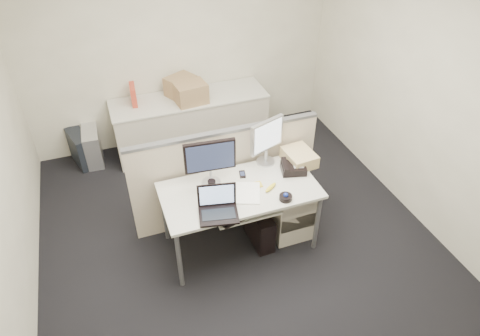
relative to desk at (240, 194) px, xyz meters
name	(u,v)px	position (x,y,z in m)	size (l,w,h in m)	color
floor	(240,242)	(0.00, 0.00, -0.67)	(4.00, 4.50, 0.01)	black
wall_back	(179,43)	(0.00, 2.25, 0.69)	(4.00, 0.02, 2.70)	beige
wall_right	(429,97)	(2.00, 0.00, 0.69)	(0.02, 4.50, 2.70)	beige
desk	(240,194)	(0.00, 0.00, 0.00)	(1.50, 0.75, 0.73)	white
keyboard_tray	(246,210)	(0.00, -0.18, -0.04)	(0.62, 0.32, 0.02)	white
drawer_pedestal	(287,204)	(0.55, 0.05, -0.34)	(0.40, 0.55, 0.65)	#BDB1A1
cubicle_partition	(225,177)	(0.00, 0.45, -0.11)	(2.00, 0.06, 1.10)	#BCAE95
back_counter	(191,123)	(0.00, 1.93, -0.30)	(2.00, 0.60, 0.72)	#BDB1A1
monitor_main	(210,163)	(-0.23, 0.18, 0.31)	(0.48, 0.19, 0.48)	black
monitor_small	(266,142)	(0.40, 0.32, 0.31)	(0.40, 0.20, 0.49)	#B7B7BC
laptop	(218,205)	(-0.30, -0.28, 0.20)	(0.35, 0.26, 0.26)	black
trackball	(286,197)	(0.35, -0.28, 0.09)	(0.12, 0.12, 0.05)	black
desk_phone	(293,168)	(0.60, 0.08, 0.10)	(0.24, 0.20, 0.08)	black
paper_stack	(247,193)	(0.04, -0.08, 0.07)	(0.24, 0.31, 0.01)	white
sticky_pad	(257,185)	(0.18, 0.00, 0.07)	(0.09, 0.09, 0.01)	gold
travel_mug	(212,188)	(-0.27, 0.02, 0.14)	(0.07, 0.07, 0.15)	black
banana	(271,187)	(0.28, -0.09, 0.08)	(0.17, 0.04, 0.04)	yellow
cellphone	(242,174)	(0.10, 0.20, 0.07)	(0.06, 0.11, 0.01)	black
manila_folders	(299,157)	(0.72, 0.20, 0.13)	(0.27, 0.35, 0.13)	tan
keyboard	(243,212)	(-0.05, -0.22, -0.02)	(0.50, 0.18, 0.03)	black
pc_tower_desk	(260,227)	(0.20, -0.05, -0.47)	(0.17, 0.43, 0.40)	black
pc_tower_spare_dark	(81,149)	(-1.45, 2.03, -0.44)	(0.19, 0.47, 0.44)	black
pc_tower_spare_silver	(93,146)	(-1.30, 2.03, -0.44)	(0.20, 0.49, 0.46)	#B7B7BC
cardboard_box_left	(181,87)	(-0.07, 2.05, 0.19)	(0.36, 0.27, 0.27)	tan
cardboard_box_right	(191,94)	(0.00, 1.81, 0.19)	(0.38, 0.30, 0.28)	tan
red_binder	(133,95)	(-0.68, 2.03, 0.18)	(0.06, 0.28, 0.26)	#B93926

